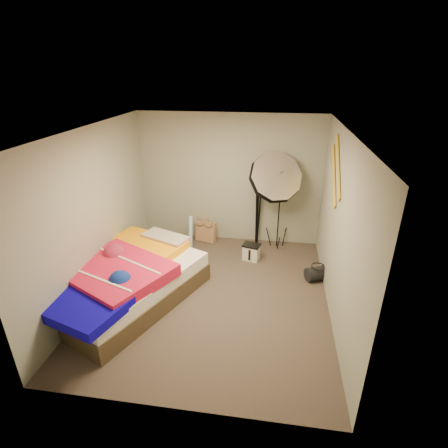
% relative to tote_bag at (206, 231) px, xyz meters
% --- Properties ---
extents(floor, '(4.00, 4.00, 0.00)m').
position_rel_tote_bag_xyz_m(floor, '(0.45, -1.81, -0.21)').
color(floor, '#4C4038').
rests_on(floor, ground).
extents(ceiling, '(4.00, 4.00, 0.00)m').
position_rel_tote_bag_xyz_m(ceiling, '(0.45, -1.81, 2.29)').
color(ceiling, silver).
rests_on(ceiling, wall_back).
extents(wall_back, '(3.50, 0.00, 3.50)m').
position_rel_tote_bag_xyz_m(wall_back, '(0.45, 0.19, 1.04)').
color(wall_back, gray).
rests_on(wall_back, floor).
extents(wall_front, '(3.50, 0.00, 3.50)m').
position_rel_tote_bag_xyz_m(wall_front, '(0.45, -3.81, 1.04)').
color(wall_front, gray).
rests_on(wall_front, floor).
extents(wall_left, '(0.00, 4.00, 4.00)m').
position_rel_tote_bag_xyz_m(wall_left, '(-1.30, -1.81, 1.04)').
color(wall_left, gray).
rests_on(wall_left, floor).
extents(wall_right, '(0.00, 4.00, 4.00)m').
position_rel_tote_bag_xyz_m(wall_right, '(2.20, -1.81, 1.04)').
color(wall_right, gray).
rests_on(wall_right, floor).
extents(tote_bag, '(0.45, 0.30, 0.43)m').
position_rel_tote_bag_xyz_m(tote_bag, '(0.00, 0.00, 0.00)').
color(tote_bag, tan).
rests_on(tote_bag, floor).
extents(wrapping_roll, '(0.08, 0.19, 0.65)m').
position_rel_tote_bag_xyz_m(wrapping_roll, '(-0.23, -0.33, 0.12)').
color(wrapping_roll, '#6CB9D9').
rests_on(wrapping_roll, floor).
extents(camera_case, '(0.32, 0.27, 0.28)m').
position_rel_tote_bag_xyz_m(camera_case, '(0.97, -0.62, -0.06)').
color(camera_case, silver).
rests_on(camera_case, floor).
extents(duffel_bag, '(0.44, 0.37, 0.23)m').
position_rel_tote_bag_xyz_m(duffel_bag, '(2.10, -1.12, -0.09)').
color(duffel_bag, black).
rests_on(duffel_bag, floor).
extents(wall_stripe_upper, '(0.02, 0.91, 0.78)m').
position_rel_tote_bag_xyz_m(wall_stripe_upper, '(2.18, -1.21, 1.74)').
color(wall_stripe_upper, gold).
rests_on(wall_stripe_upper, wall_right).
extents(wall_stripe_lower, '(0.02, 0.91, 0.78)m').
position_rel_tote_bag_xyz_m(wall_stripe_lower, '(2.18, -0.96, 1.54)').
color(wall_stripe_lower, gold).
rests_on(wall_stripe_lower, wall_right).
extents(bed, '(2.36, 2.81, 0.66)m').
position_rel_tote_bag_xyz_m(bed, '(-0.84, -2.08, 0.13)').
color(bed, '#4D3D2A').
rests_on(bed, floor).
extents(photo_umbrella, '(1.07, 0.91, 2.00)m').
position_rel_tote_bag_xyz_m(photo_umbrella, '(1.30, -0.18, 1.23)').
color(photo_umbrella, black).
rests_on(photo_umbrella, floor).
extents(camera_tripod, '(0.07, 0.07, 1.20)m').
position_rel_tote_bag_xyz_m(camera_tripod, '(1.01, 0.06, 0.48)').
color(camera_tripod, black).
rests_on(camera_tripod, floor).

